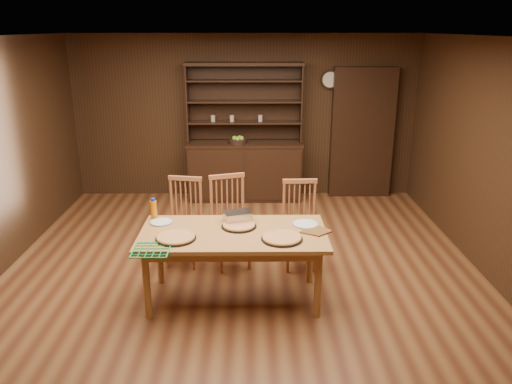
{
  "coord_description": "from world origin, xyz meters",
  "views": [
    {
      "loc": [
        0.11,
        -5.04,
        2.7
      ],
      "look_at": [
        0.16,
        0.4,
        0.89
      ],
      "focal_mm": 35.0,
      "sensor_mm": 36.0,
      "label": 1
    }
  ],
  "objects_px": {
    "china_hutch": "(245,163)",
    "chair_center": "(230,218)",
    "juice_bottle": "(154,209)",
    "dining_table": "(233,239)",
    "chair_left": "(184,218)",
    "chair_right": "(300,221)"
  },
  "relations": [
    {
      "from": "china_hutch",
      "to": "chair_center",
      "type": "relative_size",
      "value": 2.02
    },
    {
      "from": "chair_center",
      "to": "juice_bottle",
      "type": "relative_size",
      "value": 4.8
    },
    {
      "from": "dining_table",
      "to": "chair_center",
      "type": "bearing_deg",
      "value": 95.04
    },
    {
      "from": "china_hutch",
      "to": "dining_table",
      "type": "height_order",
      "value": "china_hutch"
    },
    {
      "from": "dining_table",
      "to": "chair_center",
      "type": "distance_m",
      "value": 0.84
    },
    {
      "from": "dining_table",
      "to": "chair_left",
      "type": "distance_m",
      "value": 1.09
    },
    {
      "from": "dining_table",
      "to": "chair_left",
      "type": "height_order",
      "value": "chair_left"
    },
    {
      "from": "china_hutch",
      "to": "dining_table",
      "type": "bearing_deg",
      "value": -91.34
    },
    {
      "from": "chair_center",
      "to": "juice_bottle",
      "type": "height_order",
      "value": "chair_center"
    },
    {
      "from": "chair_left",
      "to": "chair_center",
      "type": "relative_size",
      "value": 0.96
    },
    {
      "from": "chair_right",
      "to": "juice_bottle",
      "type": "relative_size",
      "value": 4.56
    },
    {
      "from": "dining_table",
      "to": "chair_left",
      "type": "bearing_deg",
      "value": 124.19
    },
    {
      "from": "china_hutch",
      "to": "chair_right",
      "type": "xyz_separation_m",
      "value": [
        0.67,
        -2.4,
        -0.05
      ]
    },
    {
      "from": "china_hutch",
      "to": "juice_bottle",
      "type": "distance_m",
      "value": 2.99
    },
    {
      "from": "juice_bottle",
      "to": "dining_table",
      "type": "bearing_deg",
      "value": -23.82
    },
    {
      "from": "chair_left",
      "to": "chair_right",
      "type": "xyz_separation_m",
      "value": [
        1.36,
        -0.1,
        -0.0
      ]
    },
    {
      "from": "chair_left",
      "to": "juice_bottle",
      "type": "distance_m",
      "value": 0.65
    },
    {
      "from": "chair_left",
      "to": "juice_bottle",
      "type": "xyz_separation_m",
      "value": [
        -0.25,
        -0.52,
        0.31
      ]
    },
    {
      "from": "dining_table",
      "to": "juice_bottle",
      "type": "xyz_separation_m",
      "value": [
        -0.86,
        0.38,
        0.19
      ]
    },
    {
      "from": "chair_left",
      "to": "juice_bottle",
      "type": "bearing_deg",
      "value": -105.28
    },
    {
      "from": "chair_center",
      "to": "chair_right",
      "type": "relative_size",
      "value": 1.05
    },
    {
      "from": "dining_table",
      "to": "chair_center",
      "type": "height_order",
      "value": "chair_center"
    }
  ]
}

